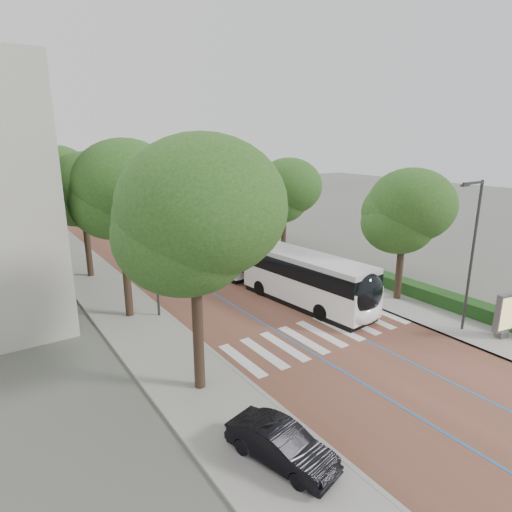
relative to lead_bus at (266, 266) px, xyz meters
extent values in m
plane|color=#51544C|center=(-1.93, -8.53, -1.63)|extent=(160.00, 160.00, 0.00)
cube|color=brown|center=(-1.93, 31.47, -1.62)|extent=(11.00, 140.00, 0.02)
cube|color=gray|center=(-9.43, 31.47, -1.57)|extent=(4.00, 140.00, 0.12)
cube|color=gray|center=(5.57, 31.47, -1.57)|extent=(4.00, 140.00, 0.12)
cube|color=gray|center=(-7.53, 31.47, -1.57)|extent=(0.20, 140.00, 0.14)
cube|color=gray|center=(3.67, 31.47, -1.57)|extent=(0.20, 140.00, 0.14)
cube|color=silver|center=(-6.73, -7.53, -1.60)|extent=(0.55, 3.60, 0.01)
cube|color=silver|center=(-5.48, -7.53, -1.60)|extent=(0.55, 3.60, 0.01)
cube|color=silver|center=(-4.23, -7.53, -1.60)|extent=(0.55, 3.60, 0.01)
cube|color=silver|center=(-2.98, -7.53, -1.60)|extent=(0.55, 3.60, 0.01)
cube|color=silver|center=(-1.73, -7.53, -1.60)|extent=(0.55, 3.60, 0.01)
cube|color=silver|center=(-0.48, -7.53, -1.60)|extent=(0.55, 3.60, 0.01)
cube|color=silver|center=(0.77, -7.53, -1.60)|extent=(0.55, 3.60, 0.01)
cube|color=silver|center=(2.02, -7.53, -1.60)|extent=(0.55, 3.60, 0.01)
cube|color=silver|center=(3.27, -7.53, -1.60)|extent=(0.55, 3.60, 0.01)
cube|color=#2261AD|center=(-3.53, 31.47, -1.60)|extent=(0.12, 126.00, 0.01)
cube|color=#2261AD|center=(-0.33, 31.47, -1.60)|extent=(0.12, 126.00, 0.01)
cube|color=black|center=(-12.38, 19.47, 1.37)|extent=(0.12, 38.00, 1.60)
cube|color=black|center=(-12.38, 19.47, 4.57)|extent=(0.12, 38.00, 1.60)
cube|color=black|center=(-12.38, 19.47, 7.77)|extent=(0.12, 38.00, 1.60)
cube|color=black|center=(-12.38, 19.47, 10.77)|extent=(0.12, 38.00, 1.60)
cube|color=#1B3F16|center=(7.17, -8.53, -1.11)|extent=(1.20, 14.00, 0.80)
cylinder|color=#323235|center=(4.87, -11.53, 2.49)|extent=(0.14, 0.14, 8.00)
cube|color=#323235|center=(4.07, -11.53, 6.39)|extent=(1.70, 0.12, 0.12)
cube|color=#323235|center=(3.37, -11.53, 6.31)|extent=(0.50, 0.20, 0.10)
cylinder|color=#323235|center=(4.87, 13.47, 2.49)|extent=(0.14, 0.14, 8.00)
cube|color=#323235|center=(4.07, 13.47, 6.39)|extent=(1.70, 0.12, 0.12)
cube|color=#323235|center=(3.37, 13.47, 6.31)|extent=(0.50, 0.20, 0.10)
cylinder|color=#323235|center=(-8.03, -0.53, 2.49)|extent=(0.14, 0.14, 8.00)
cylinder|color=black|center=(-9.43, -8.53, 0.88)|extent=(0.44, 0.44, 5.02)
ellipsoid|color=#214516|center=(-9.43, -8.53, 5.44)|extent=(6.37, 6.37, 5.42)
cylinder|color=black|center=(-9.43, 0.47, 0.92)|extent=(0.44, 0.44, 5.11)
ellipsoid|color=#214516|center=(-9.43, 0.47, 5.57)|extent=(5.54, 5.54, 4.71)
cylinder|color=black|center=(-9.43, 9.47, 0.62)|extent=(0.44, 0.44, 4.50)
ellipsoid|color=#214516|center=(-9.43, 9.47, 4.71)|extent=(5.39, 5.39, 4.58)
cylinder|color=black|center=(-9.43, 19.47, 0.76)|extent=(0.44, 0.44, 4.78)
ellipsoid|color=#214516|center=(-9.43, 19.47, 5.10)|extent=(5.14, 5.14, 4.37)
cylinder|color=black|center=(-9.43, 31.47, 0.60)|extent=(0.44, 0.44, 4.46)
ellipsoid|color=#214516|center=(-9.43, 31.47, 4.65)|extent=(5.35, 5.35, 4.55)
cylinder|color=black|center=(-9.43, 46.47, 0.52)|extent=(0.44, 0.44, 4.30)
ellipsoid|color=#214516|center=(-9.43, 46.47, 4.42)|extent=(6.11, 6.11, 5.19)
cylinder|color=black|center=(5.77, -6.53, 0.35)|extent=(0.44, 0.44, 3.95)
ellipsoid|color=#214516|center=(5.77, -6.53, 3.94)|extent=(5.31, 5.31, 4.52)
cylinder|color=black|center=(5.77, 5.47, 0.37)|extent=(0.44, 0.44, 3.99)
ellipsoid|color=#214516|center=(5.77, 5.47, 4.00)|extent=(5.53, 5.53, 4.70)
cylinder|color=black|center=(5.77, 19.47, 0.68)|extent=(0.44, 0.44, 4.62)
ellipsoid|color=#214516|center=(5.77, 19.47, 4.88)|extent=(5.64, 5.64, 4.79)
cylinder|color=black|center=(5.77, 35.47, 0.41)|extent=(0.44, 0.44, 4.07)
ellipsoid|color=#214516|center=(5.77, 35.47, 4.10)|extent=(5.18, 5.18, 4.41)
cylinder|color=black|center=(-0.13, 1.29, 0.15)|extent=(2.38, 1.12, 2.30)
cube|color=white|center=(0.38, -3.81, -0.37)|extent=(3.41, 9.56, 1.82)
cube|color=black|center=(0.38, -3.81, 0.77)|extent=(3.44, 9.38, 0.97)
cube|color=silver|center=(0.38, -3.81, 1.42)|extent=(3.35, 9.37, 0.31)
cube|color=black|center=(0.38, -3.81, -1.45)|extent=(3.33, 9.18, 0.35)
cube|color=white|center=(-0.56, 5.59, -0.37)|extent=(3.25, 7.95, 1.82)
cube|color=black|center=(-0.56, 5.59, 0.77)|extent=(3.28, 7.80, 0.97)
cube|color=silver|center=(-0.56, 5.59, 1.42)|extent=(3.19, 7.79, 0.31)
cube|color=black|center=(-0.56, 5.59, -1.45)|extent=(3.17, 7.64, 0.35)
ellipsoid|color=black|center=(0.83, -8.32, 0.38)|extent=(2.45, 1.33, 2.28)
ellipsoid|color=white|center=(0.83, -8.37, -0.76)|extent=(2.44, 1.23, 1.14)
cylinder|color=black|center=(-0.52, -6.19, -1.13)|extent=(0.40, 1.02, 1.00)
cylinder|color=black|center=(1.73, -5.97, -1.13)|extent=(0.40, 1.02, 1.00)
cylinder|color=black|center=(-1.85, 7.14, -1.13)|extent=(0.40, 1.02, 1.00)
cylinder|color=black|center=(0.40, 7.37, -1.13)|extent=(0.40, 1.02, 1.00)
cylinder|color=black|center=(-1.05, -0.86, -1.13)|extent=(0.40, 1.02, 1.00)
cylinder|color=black|center=(1.20, -0.63, -1.13)|extent=(0.40, 1.02, 1.00)
cube|color=white|center=(0.74, 16.93, -0.37)|extent=(2.97, 12.09, 1.82)
cube|color=black|center=(0.74, 16.93, 0.77)|extent=(3.00, 11.85, 0.97)
cube|color=silver|center=(0.74, 16.93, 1.42)|extent=(2.91, 11.85, 0.31)
cube|color=black|center=(0.74, 16.93, -1.45)|extent=(2.90, 11.61, 0.35)
ellipsoid|color=black|center=(0.97, 11.08, 0.38)|extent=(2.39, 1.19, 2.28)
ellipsoid|color=white|center=(0.97, 11.03, -0.76)|extent=(2.39, 1.09, 1.14)
cylinder|color=black|center=(-0.25, 13.29, -1.13)|extent=(0.34, 1.01, 1.00)
cylinder|color=black|center=(2.01, 13.37, -1.13)|extent=(0.34, 1.01, 1.00)
cylinder|color=black|center=(-0.54, 20.68, -1.13)|extent=(0.34, 1.01, 1.00)
cylinder|color=black|center=(1.72, 20.77, -1.13)|extent=(0.34, 1.01, 1.00)
cube|color=white|center=(1.13, 30.15, -0.37)|extent=(3.21, 12.13, 1.82)
cube|color=black|center=(1.13, 30.15, 0.77)|extent=(3.23, 11.89, 0.97)
cube|color=silver|center=(1.13, 30.15, 1.42)|extent=(3.14, 11.88, 0.31)
cube|color=black|center=(1.13, 30.15, -1.45)|extent=(3.13, 11.64, 0.35)
ellipsoid|color=black|center=(0.78, 24.31, 0.38)|extent=(2.41, 1.24, 2.28)
ellipsoid|color=white|center=(0.78, 24.26, -0.76)|extent=(2.41, 1.14, 1.14)
cylinder|color=black|center=(-0.22, 26.62, -1.13)|extent=(0.36, 1.02, 1.00)
cylinder|color=black|center=(2.04, 26.49, -1.13)|extent=(0.36, 1.02, 1.00)
cylinder|color=black|center=(0.22, 34.01, -1.13)|extent=(0.36, 1.02, 1.00)
cylinder|color=black|center=(2.48, 33.88, -1.13)|extent=(0.36, 1.02, 1.00)
cube|color=white|center=(0.40, 41.97, -0.37)|extent=(3.17, 12.12, 1.82)
cube|color=black|center=(0.40, 41.97, 0.77)|extent=(3.19, 11.88, 0.97)
cube|color=silver|center=(0.40, 41.97, 1.42)|extent=(3.10, 11.88, 0.31)
cube|color=black|center=(0.40, 41.97, -1.45)|extent=(3.09, 11.64, 0.35)
ellipsoid|color=black|center=(0.73, 36.13, 0.38)|extent=(2.41, 1.23, 2.28)
ellipsoid|color=white|center=(0.73, 36.08, -0.76)|extent=(2.40, 1.13, 1.14)
cylinder|color=black|center=(-0.53, 38.31, -1.13)|extent=(0.36, 1.02, 1.00)
cylinder|color=black|center=(1.73, 38.44, -1.13)|extent=(0.36, 1.02, 1.00)
cylinder|color=black|center=(-0.94, 45.70, -1.13)|extent=(0.36, 1.02, 1.00)
cylinder|color=black|center=(1.32, 45.83, -1.13)|extent=(0.36, 1.02, 1.00)
cube|color=white|center=(0.81, 55.40, -0.37)|extent=(2.72, 12.04, 1.82)
cube|color=black|center=(0.81, 55.40, 0.77)|extent=(2.75, 11.80, 0.97)
cube|color=silver|center=(0.81, 55.40, 1.42)|extent=(2.66, 11.80, 0.31)
cube|color=black|center=(0.81, 55.40, -1.45)|extent=(2.66, 11.56, 0.35)
ellipsoid|color=black|center=(0.70, 49.55, 0.38)|extent=(2.37, 1.14, 2.28)
ellipsoid|color=white|center=(0.70, 49.50, -0.76)|extent=(2.37, 1.04, 1.14)
cylinder|color=black|center=(-0.39, 51.82, -1.13)|extent=(0.32, 1.01, 1.00)
cylinder|color=black|center=(1.87, 51.78, -1.13)|extent=(0.32, 1.01, 1.00)
cylinder|color=black|center=(-0.25, 59.22, -1.13)|extent=(0.32, 1.01, 1.00)
cylinder|color=black|center=(2.01, 59.18, -1.13)|extent=(0.32, 1.01, 1.00)
cube|color=#59595B|center=(5.59, -13.23, -1.33)|extent=(0.60, 0.53, 0.35)
cube|color=#59595B|center=(5.59, -13.23, -0.14)|extent=(1.18, 0.51, 2.03)
cube|color=#DBBD74|center=(5.56, -13.39, -0.14)|extent=(0.96, 0.19, 1.76)
imported|color=black|center=(-9.26, -13.84, -0.89)|extent=(2.29, 4.00, 1.25)
camera|label=1|loc=(-16.34, -22.86, 8.50)|focal=30.00mm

